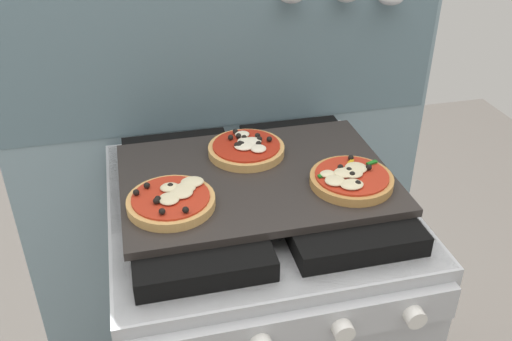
{
  "coord_description": "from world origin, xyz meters",
  "views": [
    {
      "loc": [
        -0.23,
        -0.94,
        1.52
      ],
      "look_at": [
        0.0,
        0.0,
        0.93
      ],
      "focal_mm": 39.64,
      "sensor_mm": 36.0,
      "label": 1
    }
  ],
  "objects_px": {
    "stove": "(256,337)",
    "pizza_center": "(247,148)",
    "pizza_right": "(351,179)",
    "baking_tray": "(256,178)",
    "pizza_left": "(172,200)"
  },
  "relations": [
    {
      "from": "stove",
      "to": "pizza_center",
      "type": "relative_size",
      "value": 5.51
    },
    {
      "from": "stove",
      "to": "pizza_right",
      "type": "height_order",
      "value": "pizza_right"
    },
    {
      "from": "baking_tray",
      "to": "pizza_left",
      "type": "bearing_deg",
      "value": -158.4
    },
    {
      "from": "stove",
      "to": "pizza_right",
      "type": "xyz_separation_m",
      "value": [
        0.17,
        -0.08,
        0.48
      ]
    },
    {
      "from": "baking_tray",
      "to": "pizza_right",
      "type": "height_order",
      "value": "pizza_right"
    },
    {
      "from": "baking_tray",
      "to": "pizza_right",
      "type": "distance_m",
      "value": 0.19
    },
    {
      "from": "pizza_left",
      "to": "pizza_center",
      "type": "distance_m",
      "value": 0.24
    },
    {
      "from": "stove",
      "to": "pizza_center",
      "type": "xyz_separation_m",
      "value": [
        0.0,
        0.09,
        0.48
      ]
    },
    {
      "from": "baking_tray",
      "to": "pizza_left",
      "type": "xyz_separation_m",
      "value": [
        -0.18,
        -0.07,
        0.02
      ]
    },
    {
      "from": "pizza_right",
      "to": "stove",
      "type": "bearing_deg",
      "value": 156.04
    },
    {
      "from": "stove",
      "to": "pizza_left",
      "type": "height_order",
      "value": "pizza_left"
    },
    {
      "from": "pizza_left",
      "to": "pizza_right",
      "type": "relative_size",
      "value": 1.0
    },
    {
      "from": "pizza_right",
      "to": "pizza_center",
      "type": "height_order",
      "value": "same"
    },
    {
      "from": "stove",
      "to": "pizza_center",
      "type": "distance_m",
      "value": 0.49
    },
    {
      "from": "baking_tray",
      "to": "pizza_center",
      "type": "bearing_deg",
      "value": 89.02
    }
  ]
}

